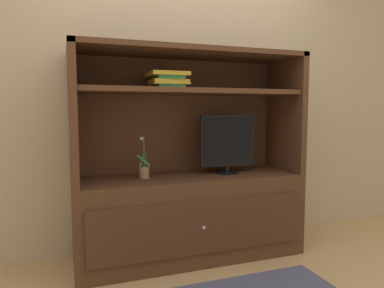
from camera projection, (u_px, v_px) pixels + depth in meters
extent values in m
plane|color=tan|center=(209.00, 278.00, 2.43)|extent=(8.00, 8.00, 0.00)
cube|color=tan|center=(176.00, 80.00, 2.99)|extent=(6.00, 0.10, 2.80)
cube|color=#4C2D1C|center=(190.00, 216.00, 2.77)|extent=(1.74, 0.54, 0.64)
cube|color=#462A19|center=(203.00, 227.00, 2.51)|extent=(1.60, 0.02, 0.38)
sphere|color=silver|center=(204.00, 228.00, 2.49)|extent=(0.02, 0.02, 0.02)
cube|color=#4C2D1C|center=(73.00, 115.00, 2.41)|extent=(0.05, 0.54, 0.95)
cube|color=#4C2D1C|center=(285.00, 114.00, 2.98)|extent=(0.05, 0.54, 0.95)
cube|color=#4C2D1C|center=(179.00, 114.00, 2.94)|extent=(1.74, 0.02, 0.95)
cube|color=#4C2D1C|center=(190.00, 53.00, 2.65)|extent=(1.74, 0.54, 0.04)
cube|color=#4C2D1C|center=(190.00, 92.00, 2.68)|extent=(1.64, 0.49, 0.04)
cylinder|color=black|center=(227.00, 172.00, 2.84)|extent=(0.18, 0.18, 0.01)
cylinder|color=black|center=(227.00, 169.00, 2.84)|extent=(0.03, 0.03, 0.05)
cube|color=black|center=(228.00, 141.00, 2.82)|extent=(0.46, 0.02, 0.40)
cube|color=black|center=(228.00, 141.00, 2.80)|extent=(0.42, 0.00, 0.36)
cylinder|color=#8C7251|center=(144.00, 172.00, 2.63)|extent=(0.08, 0.08, 0.09)
cylinder|color=#3D6B33|center=(144.00, 151.00, 2.61)|extent=(0.01, 0.01, 0.24)
cube|color=#2D7A38|center=(147.00, 160.00, 2.62)|extent=(0.04, 0.11, 0.09)
cube|color=#2D7A38|center=(142.00, 160.00, 2.63)|extent=(0.05, 0.04, 0.10)
cube|color=#2D7A38|center=(144.00, 160.00, 2.60)|extent=(0.09, 0.04, 0.08)
sphere|color=silver|center=(142.00, 139.00, 2.61)|extent=(0.03, 0.03, 0.03)
cube|color=#338C4C|center=(169.00, 87.00, 2.62)|extent=(0.22, 0.30, 0.03)
cube|color=gold|center=(169.00, 84.00, 2.63)|extent=(0.28, 0.34, 0.01)
cube|color=gold|center=(168.00, 82.00, 2.61)|extent=(0.26, 0.25, 0.02)
cube|color=#338C4C|center=(168.00, 78.00, 2.61)|extent=(0.21, 0.29, 0.03)
cube|color=gold|center=(167.00, 75.00, 2.60)|extent=(0.28, 0.30, 0.03)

